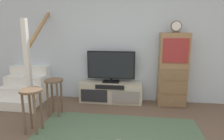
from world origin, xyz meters
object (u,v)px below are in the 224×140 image
object	(u,v)px
desk_clock	(176,27)
bar_stool_near	(32,101)
media_console	(111,92)
television	(111,66)
side_cabinet	(173,70)
bar_stool_far	(54,89)

from	to	relation	value
desk_clock	bar_stool_near	size ratio (longest dim) A/B	0.34
media_console	desk_clock	world-z (taller)	desk_clock
desk_clock	bar_stool_near	bearing A→B (deg)	-148.21
television	desk_clock	bearing A→B (deg)	-1.24
side_cabinet	bar_stool_far	distance (m)	2.42
media_console	bar_stool_far	size ratio (longest dim) A/B	1.97
bar_stool_far	television	bearing A→B (deg)	41.46
desk_clock	bar_stool_near	distance (m)	2.99
desk_clock	bar_stool_far	xyz separation A→B (m)	(-2.27, -0.81, -1.14)
media_console	bar_stool_far	xyz separation A→B (m)	(-0.95, -0.82, 0.29)
television	bar_stool_near	size ratio (longest dim) A/B	1.49
television	side_cabinet	bearing A→B (deg)	-0.60
desk_clock	bar_stool_far	distance (m)	2.66
side_cabinet	bar_stool_far	world-z (taller)	side_cabinet
side_cabinet	bar_stool_far	size ratio (longest dim) A/B	2.20
media_console	television	distance (m)	0.60
media_console	bar_stool_near	size ratio (longest dim) A/B	1.96
bar_stool_near	bar_stool_far	distance (m)	0.65
media_console	bar_stool_far	world-z (taller)	bar_stool_far
television	bar_stool_far	world-z (taller)	television
media_console	television	size ratio (longest dim) A/B	1.32
side_cabinet	bar_stool_near	bearing A→B (deg)	-147.86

